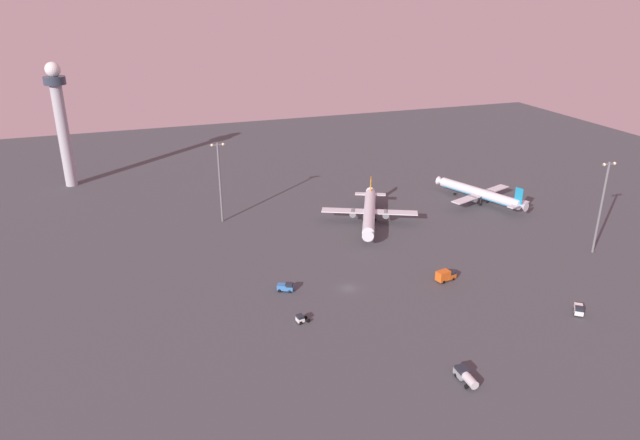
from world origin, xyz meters
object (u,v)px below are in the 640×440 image
(apron_light_central, at_px, (220,178))
(apron_light_east, at_px, (602,202))
(cargo_loader, at_px, (579,309))
(airplane_mid_apron, at_px, (480,193))
(baggage_tractor, at_px, (286,287))
(catering_truck, at_px, (445,275))
(airplane_near_gate, at_px, (369,212))
(pushback_tug, at_px, (301,319))
(fuel_truck, at_px, (466,376))
(control_tower, at_px, (61,117))

(apron_light_central, xyz_separation_m, apron_light_east, (99.98, -60.46, 0.42))
(cargo_loader, xyz_separation_m, apron_light_east, (29.21, 27.06, 14.65))
(airplane_mid_apron, height_order, baggage_tractor, airplane_mid_apron)
(airplane_mid_apron, xyz_separation_m, catering_truck, (-42.94, -49.05, -2.14))
(airplane_near_gate, distance_m, apron_light_east, 69.89)
(apron_light_east, bearing_deg, airplane_near_gate, 141.35)
(pushback_tug, relative_size, apron_light_central, 0.12)
(baggage_tractor, relative_size, apron_light_east, 0.16)
(airplane_near_gate, relative_size, fuel_truck, 6.11)
(airplane_near_gate, bearing_deg, apron_light_east, 166.10)
(pushback_tug, bearing_deg, fuel_truck, -151.39)
(pushback_tug, relative_size, apron_light_east, 0.12)
(airplane_mid_apron, relative_size, apron_light_east, 1.32)
(baggage_tractor, distance_m, apron_light_central, 55.80)
(catering_truck, height_order, fuel_truck, catering_truck)
(airplane_mid_apron, xyz_separation_m, fuel_truck, (-61.30, -88.29, -2.35))
(baggage_tractor, relative_size, apron_light_central, 0.17)
(control_tower, height_order, apron_light_central, control_tower)
(airplane_near_gate, height_order, catering_truck, airplane_near_gate)
(airplane_near_gate, distance_m, cargo_loader, 74.32)
(airplane_near_gate, height_order, apron_light_central, apron_light_central)
(airplane_mid_apron, height_order, cargo_loader, airplane_mid_apron)
(airplane_near_gate, height_order, cargo_loader, airplane_near_gate)
(cargo_loader, bearing_deg, apron_light_central, -13.13)
(catering_truck, relative_size, apron_light_central, 0.22)
(control_tower, xyz_separation_m, airplane_mid_apron, (141.98, -70.77, -23.60))
(pushback_tug, distance_m, cargo_loader, 67.21)
(catering_truck, relative_size, fuel_truck, 0.95)
(airplane_near_gate, distance_m, apron_light_central, 50.67)
(airplane_mid_apron, bearing_deg, fuel_truck, -145.39)
(apron_light_east, bearing_deg, catering_truck, -178.27)
(airplane_near_gate, xyz_separation_m, baggage_tractor, (-39.27, -36.08, -2.81))
(cargo_loader, height_order, catering_truck, catering_truck)
(pushback_tug, height_order, cargo_loader, cargo_loader)
(apron_light_central, bearing_deg, fuel_truck, -73.13)
(fuel_truck, xyz_separation_m, apron_light_east, (69.27, 40.77, 14.46))
(cargo_loader, height_order, apron_light_central, apron_light_central)
(airplane_mid_apron, distance_m, fuel_truck, 107.51)
(baggage_tractor, height_order, catering_truck, catering_truck)
(baggage_tractor, bearing_deg, airplane_near_gate, 158.48)
(airplane_near_gate, height_order, pushback_tug, airplane_near_gate)
(control_tower, height_order, pushback_tug, control_tower)
(pushback_tug, bearing_deg, airplane_mid_apron, -65.87)
(cargo_loader, bearing_deg, control_tower, -12.38)
(apron_light_central, bearing_deg, apron_light_east, -31.16)
(control_tower, relative_size, baggage_tractor, 10.46)
(catering_truck, bearing_deg, fuel_truck, -38.86)
(airplane_near_gate, bearing_deg, cargo_loader, 134.08)
(baggage_tractor, xyz_separation_m, catering_truck, (42.15, -8.48, 0.40))
(control_tower, height_order, airplane_near_gate, control_tower)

